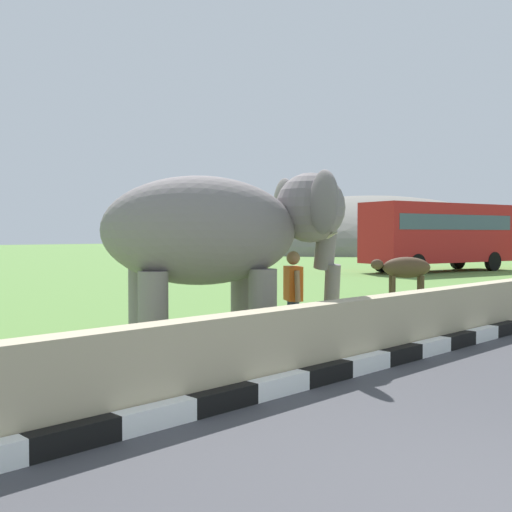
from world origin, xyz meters
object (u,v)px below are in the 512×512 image
at_px(elephant, 224,234).
at_px(person_handler, 293,294).
at_px(bus_red, 439,231).
at_px(cow_near, 405,268).

xyz_separation_m(elephant, person_handler, (1.26, -0.34, -1.02)).
bearing_deg(bus_red, person_handler, -157.01).
xyz_separation_m(elephant, bus_red, (22.90, 8.84, 0.14)).
xyz_separation_m(elephant, cow_near, (10.43, 3.15, -1.07)).
bearing_deg(elephant, person_handler, -15.06).
xyz_separation_m(bus_red, cow_near, (-12.47, -5.69, -1.21)).
relative_size(person_handler, bus_red, 0.18).
distance_m(bus_red, cow_near, 13.76).
relative_size(bus_red, cow_near, 5.55).
xyz_separation_m(person_handler, cow_near, (9.17, 3.49, -0.06)).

